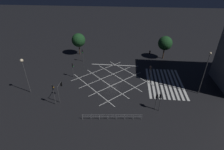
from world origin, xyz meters
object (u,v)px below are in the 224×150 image
object	(u,v)px
traffic_light_sw_main	(156,98)
traffic_light_median_north	(73,67)
street_lamp_west	(206,68)
street_tree_near	(79,40)
traffic_light_se_main	(150,54)
traffic_light_nw_cross	(53,91)
traffic_light_nw_main	(60,88)
traffic_light_ne_main	(83,53)
street_lamp_east	(23,67)
street_tree_far	(165,43)
traffic_light_median_south	(150,70)
traffic_light_sw_cross	(160,99)

from	to	relation	value
traffic_light_sw_main	traffic_light_median_north	bearing A→B (deg)	61.98
street_lamp_west	street_tree_near	world-z (taller)	street_lamp_west
traffic_light_sw_main	traffic_light_se_main	bearing A→B (deg)	-1.15
traffic_light_nw_cross	street_lamp_west	size ratio (longest dim) A/B	0.48
traffic_light_nw_main	traffic_light_ne_main	xyz separation A→B (m)	(16.74, -0.19, -0.08)
traffic_light_se_main	traffic_light_sw_main	bearing A→B (deg)	-1.15
street_lamp_east	traffic_light_nw_cross	bearing A→B (deg)	-115.66
traffic_light_nw_main	street_lamp_east	bearing A→B (deg)	78.73
traffic_light_sw_main	street_tree_far	size ratio (longest dim) A/B	0.51
traffic_light_nw_cross	traffic_light_median_north	world-z (taller)	traffic_light_nw_cross
traffic_light_sw_main	traffic_light_nw_cross	xyz separation A→B (m)	(-0.59, 18.34, 0.74)
traffic_light_se_main	traffic_light_ne_main	bearing A→B (deg)	-87.70
traffic_light_sw_main	traffic_light_median_south	world-z (taller)	traffic_light_median_south
traffic_light_se_main	street_lamp_west	xyz separation A→B (m)	(-13.04, -9.00, 3.28)
traffic_light_nw_cross	traffic_light_sw_cross	distance (m)	18.87
street_tree_near	traffic_light_median_south	bearing A→B (deg)	-123.47
traffic_light_sw_main	traffic_light_ne_main	size ratio (longest dim) A/B	0.95
traffic_light_se_main	traffic_light_sw_cross	world-z (taller)	traffic_light_sw_cross
traffic_light_nw_main	traffic_light_median_north	xyz separation A→B (m)	(8.31, 0.01, 0.00)
street_lamp_west	street_tree_far	world-z (taller)	street_lamp_west
traffic_light_nw_cross	street_tree_far	world-z (taller)	street_tree_far
traffic_light_sw_cross	street_tree_far	xyz separation A→B (m)	(22.66, -4.18, 1.89)
traffic_light_median_north	street_lamp_west	distance (m)	27.72
traffic_light_sw_main	street_tree_far	world-z (taller)	street_tree_far
street_tree_near	traffic_light_nw_cross	bearing A→B (deg)	-176.23
traffic_light_ne_main	traffic_light_se_main	bearing A→B (deg)	92.30
traffic_light_median_north	street_tree_near	world-z (taller)	street_tree_near
traffic_light_sw_main	street_lamp_west	size ratio (longest dim) A/B	0.37
traffic_light_se_main	traffic_light_nw_main	bearing A→B (deg)	-46.24
traffic_light_nw_main	traffic_light_median_south	distance (m)	19.59
traffic_light_nw_cross	traffic_light_median_south	xyz separation A→B (m)	(10.28, -18.13, -0.48)
traffic_light_se_main	street_lamp_east	size ratio (longest dim) A/B	0.48
traffic_light_median_north	street_tree_near	distance (m)	13.45
street_lamp_west	street_tree_far	distance (m)	17.24
traffic_light_nw_cross	street_lamp_west	xyz separation A→B (m)	(6.22, -27.71, 2.76)
traffic_light_nw_main	traffic_light_sw_main	bearing A→B (deg)	-93.84
traffic_light_median_north	traffic_light_sw_cross	world-z (taller)	traffic_light_sw_cross
traffic_light_se_main	traffic_light_ne_main	world-z (taller)	traffic_light_se_main
street_lamp_east	traffic_light_ne_main	bearing A→B (deg)	-25.74
street_lamp_east	street_tree_near	distance (m)	20.77
traffic_light_median_south	traffic_light_ne_main	distance (m)	19.32
traffic_light_nw_cross	street_tree_far	size ratio (longest dim) A/B	0.67
traffic_light_median_south	traffic_light_ne_main	size ratio (longest dim) A/B	1.05
traffic_light_median_south	street_tree_far	size ratio (longest dim) A/B	0.57
traffic_light_median_south	street_tree_near	xyz separation A→B (m)	(13.00, 19.67, 1.79)
traffic_light_se_main	street_lamp_west	world-z (taller)	street_lamp_west
traffic_light_median_south	traffic_light_sw_cross	world-z (taller)	traffic_light_sw_cross
traffic_light_ne_main	traffic_light_median_south	bearing A→B (deg)	64.71
traffic_light_nw_cross	street_lamp_west	world-z (taller)	street_lamp_west
traffic_light_median_north	traffic_light_sw_main	bearing A→B (deg)	-28.02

